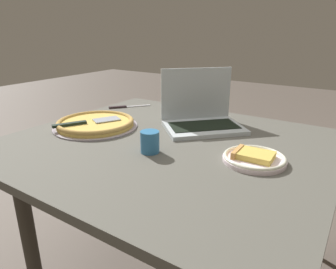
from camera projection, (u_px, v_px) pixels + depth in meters
The scene contains 6 objects.
dining_table at pixel (168, 162), 1.23m from camera, with size 1.22×1.09×0.77m.
laptop at pixel (201, 115), 1.36m from camera, with size 0.41×0.41×0.25m.
pizza_plate at pixel (253, 158), 1.01m from camera, with size 0.21×0.21×0.04m.
pizza_tray at pixel (96, 123), 1.37m from camera, with size 0.38×0.38×0.04m.
table_knife at pixel (125, 107), 1.72m from camera, with size 0.16×0.20×0.01m.
drink_cup at pixel (150, 142), 1.08m from camera, with size 0.07×0.07×0.08m.
Camera 1 is at (-0.62, 0.94, 1.19)m, focal length 32.38 mm.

